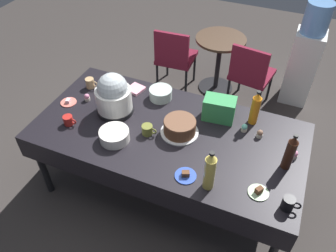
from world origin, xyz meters
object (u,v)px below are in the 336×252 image
Objects in this scene: cupcake_cocoa at (103,80)px; maroon_chair_left at (175,56)px; potluck_table at (168,136)px; coffee_mug_black at (289,203)px; soda_bottle_orange_juice at (255,108)px; water_cooler at (304,58)px; slow_cooker at (113,95)px; dessert_plate_cobalt at (186,175)px; dessert_plate_coral at (69,102)px; glass_salad_bowl at (161,94)px; frosted_layer_cake at (180,127)px; cupcake_rose at (87,97)px; soda_bottle_cola at (290,153)px; cupcake_berry at (244,128)px; cupcake_lemon at (295,155)px; coffee_mug_red at (69,120)px; soda_bottle_ginger_ale at (210,171)px; cupcake_vanilla at (260,134)px; round_cafe_table at (219,55)px; ceramic_snack_bowl at (114,135)px; dessert_plate_sage at (258,192)px; coffee_mug_tan at (90,83)px; maroon_chair_right at (251,72)px; coffee_mug_olive at (148,130)px; soda_carton at (219,109)px.

maroon_chair_left is at bearing 75.67° from cupcake_cocoa.
potluck_table is 1.08m from coffee_mug_black.
soda_bottle_orange_juice is 0.26× the size of water_cooler.
slow_cooker is 2.40× the size of dessert_plate_cobalt.
glass_salad_bowl is at bearing 27.79° from dessert_plate_coral.
cupcake_rose is at bearing 175.77° from frosted_layer_cake.
glass_salad_bowl is 0.60m from cupcake_cocoa.
potluck_table is 1.61m from maroon_chair_left.
soda_bottle_cola is at bearing -18.33° from glass_salad_bowl.
water_cooler is (0.34, 1.66, -0.19)m from cupcake_berry.
slow_cooker is 1.45m from soda_bottle_cola.
coffee_mug_red reaches higher than cupcake_lemon.
soda_bottle_ginger_ale is at bearing -20.54° from cupcake_rose.
cupcake_vanilla is 1.56m from coffee_mug_red.
water_cooler reaches higher than frosted_layer_cake.
glass_salad_bowl is at bearing -97.55° from round_cafe_table.
coffee_mug_black reaches higher than ceramic_snack_bowl.
maroon_chair_left is (-0.03, 1.45, -0.43)m from slow_cooker.
cupcake_vanilla is at bearing -8.83° from cupcake_berry.
cupcake_lemon reaches higher than dessert_plate_sage.
cupcake_vanilla is 0.21× the size of soda_bottle_cola.
coffee_mug_tan is at bearing -122.26° from cupcake_cocoa.
dessert_plate_sage is 1.60m from coffee_mug_red.
maroon_chair_right is (0.73, 1.76, -0.30)m from ceramic_snack_bowl.
soda_bottle_ginger_ale is 0.79m from soda_bottle_orange_juice.
soda_bottle_cola reaches higher than dessert_plate_coral.
glass_salad_bowl is at bearing -74.31° from maroon_chair_left.
soda_bottle_cola reaches higher than potluck_table.
slow_cooker is 2.96× the size of coffee_mug_olive.
cupcake_lemon is at bearing -36.32° from soda_bottle_orange_juice.
soda_bottle_ginger_ale reaches higher than coffee_mug_tan.
cupcake_cocoa is 1.98m from coffee_mug_black.
cupcake_vanilla reaches higher than round_cafe_table.
potluck_table is at bearing -115.71° from water_cooler.
cupcake_cocoa reaches higher than dessert_plate_sage.
round_cafe_table is (-0.05, 1.72, -0.19)m from potluck_table.
cupcake_berry is 1.31m from maroon_chair_right.
slow_cooker is at bearing -29.20° from coffee_mug_tan.
soda_bottle_ginger_ale reaches higher than dessert_plate_cobalt.
soda_carton is (0.23, 0.30, 0.04)m from frosted_layer_cake.
coffee_mug_tan is at bearing 175.84° from soda_carton.
potluck_table is 17.97× the size of coffee_mug_tan.
glass_salad_bowl is 0.81m from cupcake_berry.
dessert_plate_cobalt is 0.46× the size of soda_bottle_ginger_ale.
soda_bottle_ginger_ale reaches higher than soda_bottle_cola.
cupcake_berry is (0.47, 0.23, -0.03)m from frosted_layer_cake.
water_cooler is at bearing 66.54° from frosted_layer_cake.
glass_salad_bowl is 0.65× the size of soda_bottle_orange_juice.
coffee_mug_olive is at bearing -145.37° from soda_carton.
cupcake_cocoa is at bearing 146.16° from dessert_plate_cobalt.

